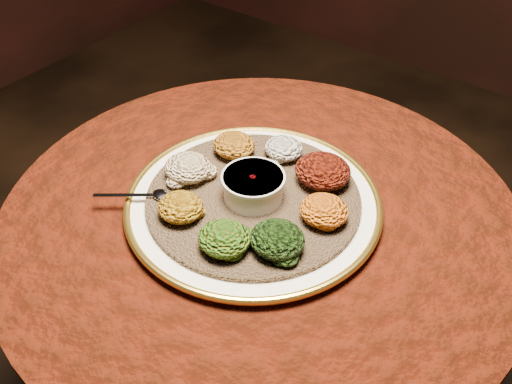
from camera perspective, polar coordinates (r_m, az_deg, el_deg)
The scene contains 13 objects.
table at distance 1.18m, azimuth 0.45°, elevation -8.19°, with size 0.96×0.96×0.73m.
platter at distance 1.04m, azimuth -0.27°, elevation -1.10°, with size 0.55×0.55×0.02m.
injera at distance 1.04m, azimuth -0.28°, elevation -0.66°, with size 0.39×0.39×0.01m, color brown.
stew_bowl at distance 1.01m, azimuth -0.28°, elevation 0.72°, with size 0.11×0.11×0.05m.
spoon at distance 1.04m, azimuth -9.99°, elevation -0.30°, with size 0.12×0.09×0.01m.
portion_ayib at distance 1.12m, azimuth 2.78°, elevation 4.39°, with size 0.08×0.07×0.04m, color beige.
portion_kitfo at distance 1.06m, azimuth 6.70°, elevation 2.11°, with size 0.10×0.10×0.05m, color black.
portion_tikil at distance 0.98m, azimuth 6.81°, elevation -1.84°, with size 0.09×0.08×0.04m, color #AB630E.
portion_gomen at distance 0.92m, azimuth 2.14°, elevation -4.73°, with size 0.09×0.09×0.04m, color black.
portion_mixveg at distance 0.93m, azimuth -3.20°, elevation -4.66°, with size 0.09×0.08×0.04m, color #9D370A.
portion_kik at distance 0.99m, azimuth -7.57°, elevation -1.51°, with size 0.08×0.08×0.04m, color #A0720E.
portion_timatim at distance 1.07m, azimuth -6.84°, elevation 2.43°, with size 0.09×0.08×0.04m, color maroon.
portion_shiro at distance 1.12m, azimuth -2.22°, elevation 4.71°, with size 0.08×0.08×0.04m, color #9E5D13.
Camera 1 is at (0.45, -0.63, 1.45)m, focal length 40.00 mm.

